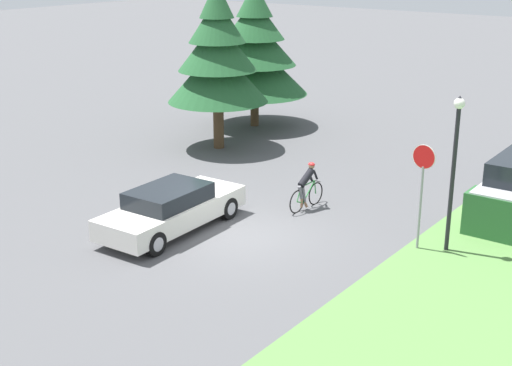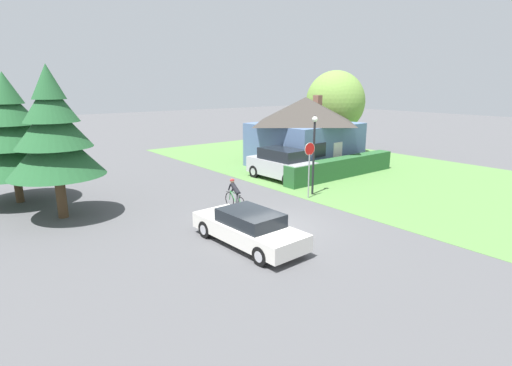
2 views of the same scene
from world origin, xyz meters
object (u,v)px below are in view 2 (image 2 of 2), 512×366
at_px(cottage_house, 305,131).
at_px(deciduous_tree_right, 335,102).
at_px(conifer_tall_near, 54,134).
at_px(conifer_tall_far, 11,135).
at_px(cyclist, 235,195).
at_px(street_lamp, 314,145).
at_px(stop_sign, 309,160).
at_px(parked_suv_right, 281,164).
at_px(sedan_left_lane, 249,228).

distance_m(cottage_house, deciduous_tree_right, 5.98).
xyz_separation_m(conifer_tall_near, conifer_tall_far, (-1.10, 3.88, -0.35)).
distance_m(cyclist, street_lamp, 5.17).
height_order(cyclist, conifer_tall_far, conifer_tall_far).
distance_m(stop_sign, deciduous_tree_right, 14.09).
distance_m(conifer_tall_near, deciduous_tree_right, 22.29).
bearing_deg(parked_suv_right, cottage_house, -62.91).
bearing_deg(conifer_tall_far, cyclist, -44.69).
bearing_deg(parked_suv_right, street_lamp, 164.53).
height_order(street_lamp, conifer_tall_far, conifer_tall_far).
bearing_deg(parked_suv_right, deciduous_tree_right, -67.43).
xyz_separation_m(sedan_left_lane, stop_sign, (6.19, 3.01, 1.35)).
distance_m(conifer_tall_near, conifer_tall_far, 4.05).
bearing_deg(street_lamp, parked_suv_right, 75.63).
height_order(stop_sign, conifer_tall_near, conifer_tall_near).
distance_m(parked_suv_right, conifer_tall_near, 12.63).
xyz_separation_m(street_lamp, deciduous_tree_right, (10.59, 7.78, 1.65)).
distance_m(parked_suv_right, deciduous_tree_right, 11.09).
xyz_separation_m(stop_sign, deciduous_tree_right, (11.27, 8.13, 2.31)).
height_order(sedan_left_lane, deciduous_tree_right, deciduous_tree_right).
distance_m(conifer_tall_far, deciduous_tree_right, 23.13).
bearing_deg(cottage_house, parked_suv_right, -155.38).
distance_m(cottage_house, sedan_left_lane, 15.31).
bearing_deg(sedan_left_lane, conifer_tall_near, 28.62).
bearing_deg(stop_sign, deciduous_tree_right, -139.88).
bearing_deg(conifer_tall_near, cyclist, -29.69).
bearing_deg(cyclist, conifer_tall_near, 63.30).
distance_m(sedan_left_lane, deciduous_tree_right, 21.03).
bearing_deg(sedan_left_lane, stop_sign, -66.33).
bearing_deg(cyclist, conifer_tall_far, 48.30).
height_order(cottage_house, street_lamp, cottage_house).
bearing_deg(conifer_tall_far, deciduous_tree_right, -0.82).
height_order(sedan_left_lane, conifer_tall_far, conifer_tall_far).
bearing_deg(cottage_house, stop_sign, -137.11).
relative_size(parked_suv_right, street_lamp, 1.07).
bearing_deg(sedan_left_lane, conifer_tall_far, 23.93).
relative_size(cottage_house, conifer_tall_near, 1.15).
bearing_deg(deciduous_tree_right, parked_suv_right, -156.34).
relative_size(cyclist, stop_sign, 0.60).
height_order(cottage_house, deciduous_tree_right, deciduous_tree_right).
distance_m(sedan_left_lane, conifer_tall_near, 9.36).
height_order(parked_suv_right, stop_sign, stop_sign).
bearing_deg(street_lamp, sedan_left_lane, -153.87).
relative_size(sedan_left_lane, stop_sign, 1.66).
xyz_separation_m(cottage_house, sedan_left_lane, (-12.08, -9.22, -1.87)).
relative_size(cottage_house, stop_sign, 2.60).
bearing_deg(sedan_left_lane, cottage_house, -54.96).
relative_size(stop_sign, street_lamp, 0.69).
bearing_deg(conifer_tall_near, deciduous_tree_right, 9.17).
bearing_deg(stop_sign, parked_suv_right, -107.85).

